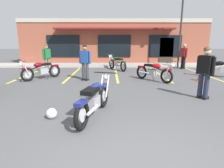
# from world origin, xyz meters

# --- Properties ---
(ground_plane) EXTENTS (80.00, 80.00, 0.00)m
(ground_plane) POSITION_xyz_m (0.00, 3.73, 0.00)
(ground_plane) COLOR #515154
(sidewalk_kerb) EXTENTS (22.00, 1.80, 0.14)m
(sidewalk_kerb) POSITION_xyz_m (0.00, 11.53, 0.07)
(sidewalk_kerb) COLOR #A8A59E
(sidewalk_kerb) RESTS_ON ground_plane
(brick_storefront_building) EXTENTS (15.10, 6.65, 3.55)m
(brick_storefront_building) POSITION_xyz_m (0.00, 15.30, 1.78)
(brick_storefront_building) COLOR brown
(brick_storefront_building) RESTS_ON ground_plane
(painted_stall_lines) EXTENTS (9.97, 4.80, 0.01)m
(painted_stall_lines) POSITION_xyz_m (0.00, 7.93, 0.00)
(painted_stall_lines) COLOR #DBCC4C
(painted_stall_lines) RESTS_ON ground_plane
(motorcycle_foreground_classic) EXTENTS (0.92, 2.06, 0.98)m
(motorcycle_foreground_classic) POSITION_xyz_m (-0.74, 1.90, 0.46)
(motorcycle_foreground_classic) COLOR black
(motorcycle_foreground_classic) RESTS_ON ground_plane
(motorcycle_red_sportbike) EXTENTS (1.53, 1.75, 0.98)m
(motorcycle_red_sportbike) POSITION_xyz_m (1.69, 6.06, 0.46)
(motorcycle_red_sportbike) COLOR black
(motorcycle_red_sportbike) RESTS_ON ground_plane
(motorcycle_black_cruiser) EXTENTS (1.57, 1.73, 0.98)m
(motorcycle_black_cruiser) POSITION_xyz_m (-3.72, 6.53, 0.46)
(motorcycle_black_cruiser) COLOR black
(motorcycle_black_cruiser) RESTS_ON ground_plane
(motorcycle_silver_naked) EXTENTS (1.98, 1.14, 0.98)m
(motorcycle_silver_naked) POSITION_xyz_m (5.42, 6.94, 0.46)
(motorcycle_silver_naked) COLOR black
(motorcycle_silver_naked) RESTS_ON ground_plane
(motorcycle_blue_standard) EXTENTS (1.28, 1.91, 0.98)m
(motorcycle_blue_standard) POSITION_xyz_m (0.10, 9.50, 0.46)
(motorcycle_blue_standard) COLOR black
(motorcycle_blue_standard) RESTS_ON ground_plane
(person_in_black_shirt) EXTENTS (0.40, 0.57, 1.68)m
(person_in_black_shirt) POSITION_xyz_m (-4.09, 8.57, 0.95)
(person_in_black_shirt) COLOR black
(person_in_black_shirt) RESTS_ON ground_plane
(person_in_shorts_foreground) EXTENTS (0.41, 0.57, 1.68)m
(person_in_shorts_foreground) POSITION_xyz_m (2.64, 3.30, 0.95)
(person_in_shorts_foreground) COLOR black
(person_in_shorts_foreground) RESTS_ON ground_plane
(person_by_back_row) EXTENTS (0.37, 0.60, 1.68)m
(person_by_back_row) POSITION_xyz_m (4.61, 9.97, 0.95)
(person_by_back_row) COLOR black
(person_by_back_row) RESTS_ON ground_plane
(person_near_building) EXTENTS (0.60, 0.37, 1.68)m
(person_near_building) POSITION_xyz_m (-1.53, 6.27, 0.95)
(person_near_building) COLOR black
(person_near_building) RESTS_ON ground_plane
(helmet_on_pavement) EXTENTS (0.26, 0.26, 0.26)m
(helmet_on_pavement) POSITION_xyz_m (-1.77, 1.77, 0.13)
(helmet_on_pavement) COLOR silver
(helmet_on_pavement) RESTS_ON ground_plane
(traffic_cone) EXTENTS (0.34, 0.34, 0.53)m
(traffic_cone) POSITION_xyz_m (3.89, 6.05, 0.26)
(traffic_cone) COLOR orange
(traffic_cone) RESTS_ON ground_plane
(parking_lot_lamp_post) EXTENTS (0.24, 0.76, 4.96)m
(parking_lot_lamp_post) POSITION_xyz_m (4.43, 10.32, 3.21)
(parking_lot_lamp_post) COLOR #2D2D33
(parking_lot_lamp_post) RESTS_ON ground_plane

